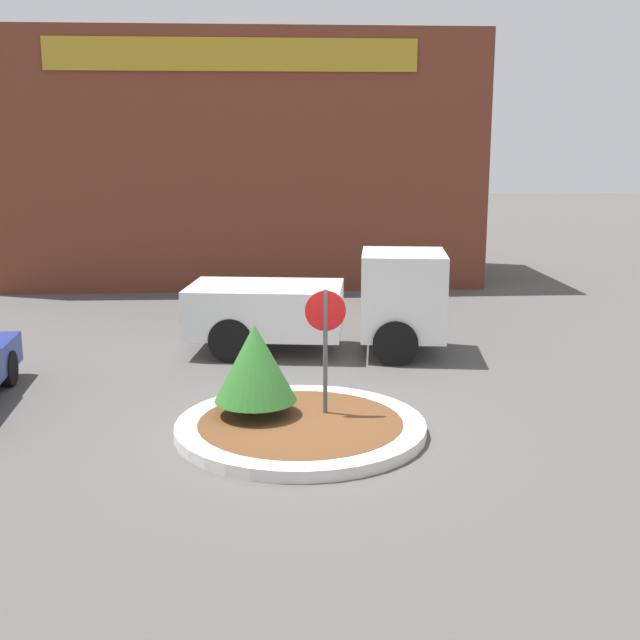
{
  "coord_description": "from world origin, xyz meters",
  "views": [
    {
      "loc": [
        -0.39,
        -11.52,
        4.28
      ],
      "look_at": [
        0.45,
        2.63,
        1.17
      ],
      "focal_mm": 45.0,
      "sensor_mm": 36.0,
      "label": 1
    }
  ],
  "objects": [
    {
      "name": "traffic_island",
      "position": [
        0.0,
        0.0,
        0.09
      ],
      "size": [
        3.8,
        3.8,
        0.18
      ],
      "color": "silver",
      "rests_on": "ground_plane"
    },
    {
      "name": "island_shrub",
      "position": [
        -0.68,
        0.38,
        1.01
      ],
      "size": [
        1.28,
        1.28,
        1.44
      ],
      "color": "brown",
      "rests_on": "traffic_island"
    },
    {
      "name": "storefront_building",
      "position": [
        -1.45,
        15.0,
        3.78
      ],
      "size": [
        14.89,
        6.07,
        7.55
      ],
      "color": "brown",
      "rests_on": "ground_plane"
    },
    {
      "name": "ground_plane",
      "position": [
        0.0,
        0.0,
        0.0
      ],
      "size": [
        120.0,
        120.0,
        0.0
      ],
      "primitive_type": "plane",
      "color": "#514F4C"
    },
    {
      "name": "utility_truck",
      "position": [
        0.76,
        4.82,
        1.04
      ],
      "size": [
        5.51,
        2.65,
        2.13
      ],
      "rotation": [
        0.0,
        0.0,
        -0.13
      ],
      "color": "white",
      "rests_on": "ground_plane"
    },
    {
      "name": "stop_sign",
      "position": [
        0.4,
        0.4,
        1.46
      ],
      "size": [
        0.63,
        0.07,
        2.13
      ],
      "color": "#4C4C51",
      "rests_on": "ground_plane"
    }
  ]
}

